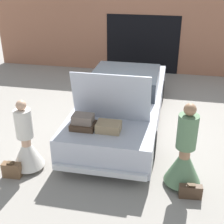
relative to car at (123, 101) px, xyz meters
name	(u,v)px	position (x,y,z in m)	size (l,w,h in m)	color
ground_plane	(123,122)	(0.00, -0.02, -0.61)	(40.00, 40.00, 0.00)	gray
garage_wall_back	(143,36)	(0.00, 4.48, 0.78)	(12.00, 0.14, 2.80)	#9E664C
car	(123,101)	(0.00, 0.00, 0.00)	(2.03, 5.45, 1.94)	#B2B7C6
person_left	(27,146)	(-1.59, -2.52, -0.05)	(0.66, 0.66, 1.57)	tan
person_right	(184,158)	(1.60, -2.42, 0.01)	(0.72, 0.72, 1.75)	#997051
suitcase_beside_left_person	(12,170)	(-1.80, -2.88, -0.45)	(0.38, 0.19, 0.35)	brown
suitcase_beside_right_person	(190,191)	(1.75, -2.79, -0.47)	(0.43, 0.17, 0.30)	#473323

